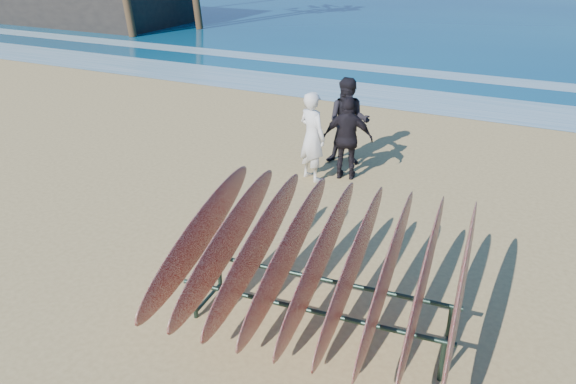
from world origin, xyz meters
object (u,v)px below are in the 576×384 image
object	(u,v)px
surfboard_rack	(319,260)
person_dark_b	(348,139)
person_white	(312,137)
person_dark_a	(348,122)

from	to	relation	value
surfboard_rack	person_dark_b	world-z (taller)	surfboard_rack
person_white	person_dark_b	bearing A→B (deg)	-124.62
surfboard_rack	person_dark_b	size ratio (longest dim) A/B	2.12
person_white	person_dark_b	xyz separation A→B (m)	(0.59, 0.34, -0.05)
surfboard_rack	person_dark_a	world-z (taller)	person_dark_a
surfboard_rack	person_white	distance (m)	4.59
person_white	person_dark_a	size ratio (longest dim) A/B	0.96
surfboard_rack	person_dark_b	distance (m)	4.71
surfboard_rack	person_dark_a	bearing A→B (deg)	102.28
surfboard_rack	person_dark_a	size ratio (longest dim) A/B	1.91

